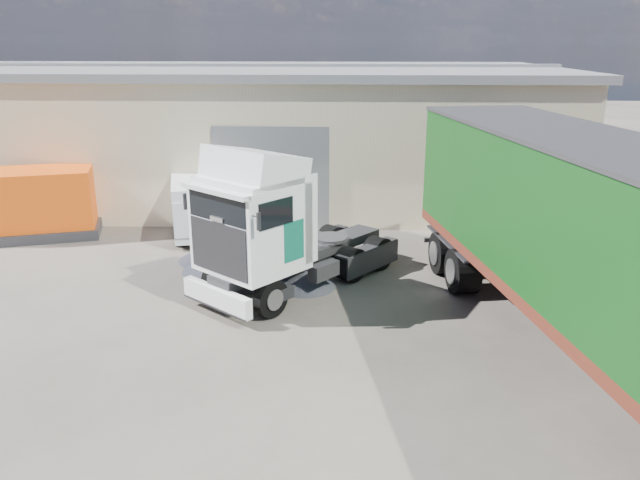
{
  "coord_description": "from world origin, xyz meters",
  "views": [
    {
      "loc": [
        0.69,
        -11.04,
        6.38
      ],
      "look_at": [
        0.02,
        3.0,
        1.85
      ],
      "focal_mm": 35.0,
      "sensor_mm": 36.0,
      "label": 1
    }
  ],
  "objects_px": {
    "box_trailer": "(591,231)",
    "orange_skip": "(42,207)",
    "tractor_unit": "(274,232)",
    "panel_van": "(202,203)"
  },
  "relations": [
    {
      "from": "box_trailer",
      "to": "orange_skip",
      "type": "bearing_deg",
      "value": 142.39
    },
    {
      "from": "tractor_unit",
      "to": "panel_van",
      "type": "relative_size",
      "value": 1.16
    },
    {
      "from": "panel_van",
      "to": "tractor_unit",
      "type": "bearing_deg",
      "value": -75.53
    },
    {
      "from": "tractor_unit",
      "to": "panel_van",
      "type": "distance_m",
      "value": 6.37
    },
    {
      "from": "box_trailer",
      "to": "panel_van",
      "type": "xyz_separation_m",
      "value": [
        -9.87,
        8.66,
        -1.77
      ]
    },
    {
      "from": "box_trailer",
      "to": "orange_skip",
      "type": "relative_size",
      "value": 3.37
    },
    {
      "from": "box_trailer",
      "to": "panel_van",
      "type": "distance_m",
      "value": 13.24
    },
    {
      "from": "tractor_unit",
      "to": "panel_van",
      "type": "xyz_separation_m",
      "value": [
        -3.16,
        5.49,
        -0.67
      ]
    },
    {
      "from": "orange_skip",
      "to": "tractor_unit",
      "type": "bearing_deg",
      "value": -46.84
    },
    {
      "from": "tractor_unit",
      "to": "orange_skip",
      "type": "xyz_separation_m",
      "value": [
        -8.47,
        4.75,
        -0.69
      ]
    }
  ]
}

